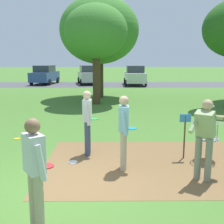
% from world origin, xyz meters
% --- Properties ---
extents(ground_plane, '(160.00, 160.00, 0.00)m').
position_xyz_m(ground_plane, '(0.00, 0.00, 0.00)').
color(ground_plane, '#47752D').
extents(dirt_tee_pad, '(5.19, 3.66, 0.01)m').
position_xyz_m(dirt_tee_pad, '(1.91, 1.34, 0.00)').
color(dirt_tee_pad, brown).
rests_on(dirt_tee_pad, ground).
extents(disc_golf_basket, '(0.98, 0.58, 1.39)m').
position_xyz_m(disc_golf_basket, '(3.28, 1.66, 0.75)').
color(disc_golf_basket, '#9E9EA3').
rests_on(disc_golf_basket, ground).
extents(player_foreground_watching, '(1.00, 0.75, 1.71)m').
position_xyz_m(player_foreground_watching, '(2.84, 0.42, 0.99)').
color(player_foreground_watching, slate).
rests_on(player_foreground_watching, ground).
extents(player_throwing, '(0.41, 0.48, 1.71)m').
position_xyz_m(player_throwing, '(1.20, 1.03, 0.97)').
color(player_throwing, tan).
rests_on(player_throwing, ground).
extents(player_waiting_left, '(0.40, 0.47, 1.71)m').
position_xyz_m(player_waiting_left, '(0.31, 2.03, 0.97)').
color(player_waiting_left, '#384260').
rests_on(player_waiting_left, ground).
extents(player_waiting_right, '(0.45, 0.48, 1.71)m').
position_xyz_m(player_waiting_right, '(-0.19, -1.34, 0.97)').
color(player_waiting_right, tan).
rests_on(player_waiting_right, ground).
extents(frisbee_near_basket, '(0.24, 0.24, 0.02)m').
position_xyz_m(frisbee_near_basket, '(-0.03, 1.44, 0.01)').
color(frisbee_near_basket, white).
rests_on(frisbee_near_basket, ground).
extents(frisbee_mid_grass, '(0.20, 0.20, 0.02)m').
position_xyz_m(frisbee_mid_grass, '(-2.06, 3.52, 0.01)').
color(frisbee_mid_grass, gold).
rests_on(frisbee_mid_grass, ground).
extents(tree_near_left, '(3.42, 3.42, 5.40)m').
position_xyz_m(tree_near_left, '(0.17, 10.56, 3.91)').
color(tree_near_left, '#4C3823').
rests_on(tree_near_left, ground).
extents(tree_mid_right, '(4.98, 4.98, 6.39)m').
position_xyz_m(tree_mid_right, '(0.26, 13.27, 4.26)').
color(tree_mid_right, '#4C3823').
rests_on(tree_mid_right, ground).
extents(parking_lot_strip, '(36.00, 6.00, 0.01)m').
position_xyz_m(parking_lot_strip, '(0.00, 22.51, 0.00)').
color(parking_lot_strip, '#4C4C51').
rests_on(parking_lot_strip, ground).
extents(parked_car_leftmost, '(2.33, 4.38, 1.84)m').
position_xyz_m(parked_car_leftmost, '(-5.52, 23.13, 0.92)').
color(parked_car_leftmost, '#2D4784').
rests_on(parked_car_leftmost, ground).
extents(parked_car_center_left, '(2.57, 4.47, 1.84)m').
position_xyz_m(parked_car_center_left, '(-1.15, 23.13, 0.92)').
color(parked_car_center_left, '#B2B7BC').
rests_on(parked_car_center_left, ground).
extents(parked_car_center_right, '(2.00, 4.21, 1.84)m').
position_xyz_m(parked_car_center_right, '(3.33, 21.96, 0.92)').
color(parked_car_center_right, silver).
rests_on(parked_car_center_right, ground).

